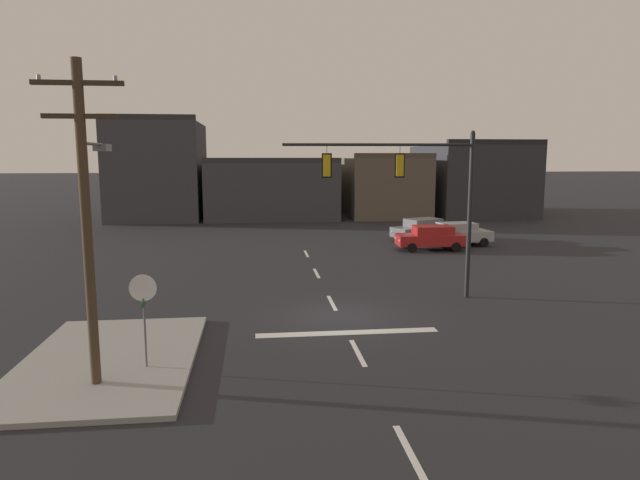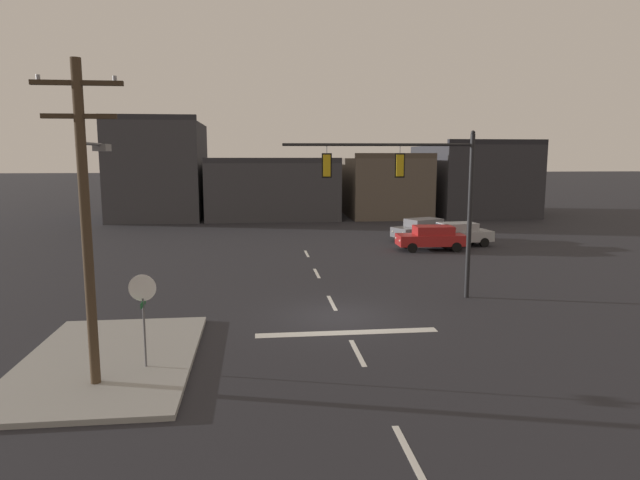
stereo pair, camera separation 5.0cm
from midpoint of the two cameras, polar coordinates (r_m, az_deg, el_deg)
ground_plane at (r=21.46m, az=2.03°, el=-7.89°), size 400.00×400.00×0.00m
sidewalk_near_corner at (r=17.98m, az=-20.88°, el=-11.52°), size 5.00×8.00×0.15m
stop_bar_paint at (r=19.57m, az=2.90°, el=-9.53°), size 6.40×0.50×0.01m
lane_centreline at (r=23.36m, az=1.30°, el=-6.50°), size 0.16×26.40×0.01m
signal_mast_near_side at (r=23.79m, az=10.06°, el=5.55°), size 8.07×0.72×7.18m
stop_sign at (r=16.35m, az=-17.73°, el=-5.77°), size 0.76×0.64×2.83m
car_lot_nearside at (r=36.93m, az=11.48°, el=0.27°), size 4.50×2.03×1.61m
car_lot_middle at (r=41.10m, az=10.54°, el=1.13°), size 4.75×3.39×1.61m
car_lot_farside at (r=39.13m, az=14.15°, el=0.64°), size 4.60×2.30×1.61m
utility_pole at (r=15.33m, az=-22.84°, el=2.75°), size 2.20×2.35×8.47m
building_row at (r=57.66m, az=0.36°, el=6.08°), size 41.95×13.32×9.84m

